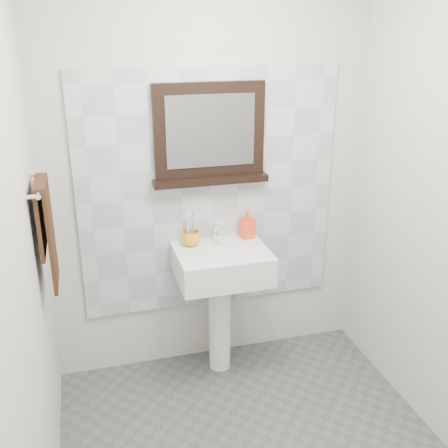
# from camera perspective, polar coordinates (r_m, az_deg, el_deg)

# --- Properties ---
(back_wall) EXTENTS (2.00, 0.01, 2.50)m
(back_wall) POSITION_cam_1_polar(r_m,az_deg,el_deg) (3.21, -1.62, 5.15)
(back_wall) COLOR beige
(back_wall) RESTS_ON ground
(front_wall) EXTENTS (2.00, 0.01, 2.50)m
(front_wall) POSITION_cam_1_polar(r_m,az_deg,el_deg) (1.39, 22.52, -19.59)
(front_wall) COLOR beige
(front_wall) RESTS_ON ground
(left_wall) EXTENTS (0.01, 2.20, 2.50)m
(left_wall) POSITION_cam_1_polar(r_m,az_deg,el_deg) (2.10, -21.20, -5.08)
(left_wall) COLOR beige
(left_wall) RESTS_ON ground
(splashback) EXTENTS (1.60, 0.02, 1.50)m
(splashback) POSITION_cam_1_polar(r_m,az_deg,el_deg) (3.22, -1.55, 3.39)
(splashback) COLOR silver
(splashback) RESTS_ON back_wall
(pedestal_sink) EXTENTS (0.55, 0.44, 0.96)m
(pedestal_sink) POSITION_cam_1_polar(r_m,az_deg,el_deg) (3.21, -0.28, -5.79)
(pedestal_sink) COLOR white
(pedestal_sink) RESTS_ON ground
(toothbrush_cup) EXTENTS (0.12, 0.12, 0.09)m
(toothbrush_cup) POSITION_cam_1_polar(r_m,az_deg,el_deg) (3.18, -3.64, -1.57)
(toothbrush_cup) COLOR #FBAB1D
(toothbrush_cup) RESTS_ON pedestal_sink
(toothbrushes) EXTENTS (0.05, 0.04, 0.21)m
(toothbrushes) POSITION_cam_1_polar(r_m,az_deg,el_deg) (3.16, -3.74, -0.25)
(toothbrushes) COLOR white
(toothbrushes) RESTS_ON toothbrush_cup
(soap_dispenser) EXTENTS (0.09, 0.10, 0.18)m
(soap_dispenser) POSITION_cam_1_polar(r_m,az_deg,el_deg) (3.28, 2.52, -0.04)
(soap_dispenser) COLOR #FE1D20
(soap_dispenser) RESTS_ON pedestal_sink
(framed_mirror) EXTENTS (0.70, 0.11, 0.59)m
(framed_mirror) POSITION_cam_1_polar(r_m,az_deg,el_deg) (3.11, -1.57, 9.55)
(framed_mirror) COLOR black
(framed_mirror) RESTS_ON back_wall
(towel_bar) EXTENTS (0.07, 0.40, 0.03)m
(towel_bar) POSITION_cam_1_polar(r_m,az_deg,el_deg) (2.67, -19.45, 4.05)
(towel_bar) COLOR silver
(towel_bar) RESTS_ON left_wall
(hand_towel) EXTENTS (0.06, 0.30, 0.55)m
(hand_towel) POSITION_cam_1_polar(r_m,az_deg,el_deg) (2.74, -18.78, -0.15)
(hand_towel) COLOR black
(hand_towel) RESTS_ON towel_bar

